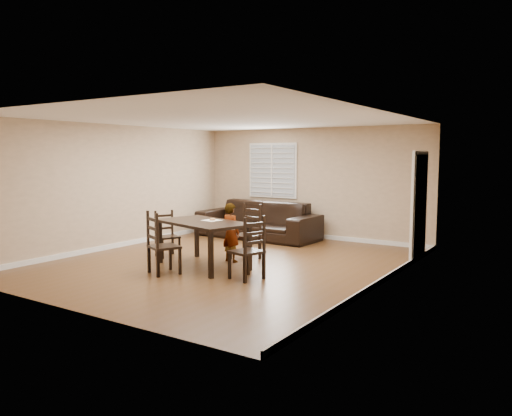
{
  "coord_description": "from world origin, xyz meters",
  "views": [
    {
      "loc": [
        5.53,
        -7.52,
        2.03
      ],
      "look_at": [
        0.21,
        0.66,
        1.0
      ],
      "focal_mm": 35.0,
      "sensor_mm": 36.0,
      "label": 1
    }
  ],
  "objects_px": {
    "chair_left": "(165,235)",
    "sofa": "(257,220)",
    "chair_right": "(252,251)",
    "child": "(231,232)",
    "dining_table": "(203,226)",
    "donut": "(212,219)",
    "chair_near": "(250,234)",
    "chair_far": "(157,246)"
  },
  "relations": [
    {
      "from": "chair_far",
      "to": "child",
      "type": "bearing_deg",
      "value": -81.69
    },
    {
      "from": "dining_table",
      "to": "chair_left",
      "type": "relative_size",
      "value": 2.16
    },
    {
      "from": "donut",
      "to": "sofa",
      "type": "height_order",
      "value": "sofa"
    },
    {
      "from": "chair_left",
      "to": "sofa",
      "type": "xyz_separation_m",
      "value": [
        0.39,
        2.85,
        0.03
      ]
    },
    {
      "from": "chair_near",
      "to": "chair_left",
      "type": "distance_m",
      "value": 1.73
    },
    {
      "from": "chair_right",
      "to": "chair_far",
      "type": "bearing_deg",
      "value": -56.44
    },
    {
      "from": "child",
      "to": "donut",
      "type": "xyz_separation_m",
      "value": [
        -0.1,
        -0.44,
        0.3
      ]
    },
    {
      "from": "chair_right",
      "to": "child",
      "type": "relative_size",
      "value": 0.93
    },
    {
      "from": "chair_right",
      "to": "donut",
      "type": "distance_m",
      "value": 1.4
    },
    {
      "from": "donut",
      "to": "chair_left",
      "type": "bearing_deg",
      "value": 172.17
    },
    {
      "from": "chair_left",
      "to": "chair_right",
      "type": "distance_m",
      "value": 2.7
    },
    {
      "from": "dining_table",
      "to": "chair_near",
      "type": "distance_m",
      "value": 1.16
    },
    {
      "from": "chair_left",
      "to": "sofa",
      "type": "bearing_deg",
      "value": 16.4
    },
    {
      "from": "chair_far",
      "to": "chair_left",
      "type": "distance_m",
      "value": 1.63
    },
    {
      "from": "chair_left",
      "to": "sofa",
      "type": "distance_m",
      "value": 2.88
    },
    {
      "from": "chair_far",
      "to": "donut",
      "type": "bearing_deg",
      "value": -83.1
    },
    {
      "from": "chair_far",
      "to": "chair_right",
      "type": "relative_size",
      "value": 1.03
    },
    {
      "from": "chair_left",
      "to": "donut",
      "type": "relative_size",
      "value": 8.24
    },
    {
      "from": "chair_right",
      "to": "donut",
      "type": "relative_size",
      "value": 9.43
    },
    {
      "from": "chair_near",
      "to": "chair_left",
      "type": "height_order",
      "value": "chair_near"
    },
    {
      "from": "chair_near",
      "to": "chair_left",
      "type": "relative_size",
      "value": 1.17
    },
    {
      "from": "chair_near",
      "to": "chair_right",
      "type": "relative_size",
      "value": 1.02
    },
    {
      "from": "chair_right",
      "to": "sofa",
      "type": "bearing_deg",
      "value": -133.81
    },
    {
      "from": "dining_table",
      "to": "child",
      "type": "xyz_separation_m",
      "value": [
        0.17,
        0.62,
        -0.19
      ]
    },
    {
      "from": "chair_far",
      "to": "chair_right",
      "type": "bearing_deg",
      "value": -136.42
    },
    {
      "from": "chair_near",
      "to": "dining_table",
      "type": "bearing_deg",
      "value": -96.31
    },
    {
      "from": "donut",
      "to": "dining_table",
      "type": "bearing_deg",
      "value": -111.88
    },
    {
      "from": "child",
      "to": "donut",
      "type": "distance_m",
      "value": 0.54
    },
    {
      "from": "chair_left",
      "to": "sofa",
      "type": "relative_size",
      "value": 0.3
    },
    {
      "from": "dining_table",
      "to": "donut",
      "type": "relative_size",
      "value": 17.77
    },
    {
      "from": "donut",
      "to": "sofa",
      "type": "relative_size",
      "value": 0.04
    },
    {
      "from": "dining_table",
      "to": "chair_right",
      "type": "xyz_separation_m",
      "value": [
        1.31,
        -0.36,
        -0.27
      ]
    },
    {
      "from": "chair_near",
      "to": "child",
      "type": "relative_size",
      "value": 0.95
    },
    {
      "from": "dining_table",
      "to": "donut",
      "type": "height_order",
      "value": "donut"
    },
    {
      "from": "donut",
      "to": "sofa",
      "type": "distance_m",
      "value": 3.22
    },
    {
      "from": "chair_far",
      "to": "chair_left",
      "type": "xyz_separation_m",
      "value": [
        -1.01,
        1.28,
        -0.07
      ]
    },
    {
      "from": "chair_left",
      "to": "chair_right",
      "type": "relative_size",
      "value": 0.87
    },
    {
      "from": "dining_table",
      "to": "child",
      "type": "height_order",
      "value": "child"
    },
    {
      "from": "chair_right",
      "to": "child",
      "type": "height_order",
      "value": "child"
    },
    {
      "from": "child",
      "to": "chair_left",
      "type": "bearing_deg",
      "value": 18.81
    },
    {
      "from": "chair_left",
      "to": "chair_far",
      "type": "bearing_deg",
      "value": -117.55
    },
    {
      "from": "sofa",
      "to": "chair_right",
      "type": "bearing_deg",
      "value": -56.6
    }
  ]
}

